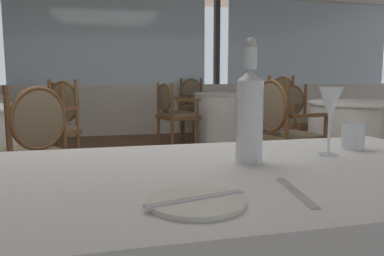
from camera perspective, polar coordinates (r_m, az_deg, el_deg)
The scene contains 19 objects.
ground_plane at distance 2.83m, azimuth -8.72°, elevation -12.75°, with size 15.14×15.14×0.00m, color brown.
window_wall_far at distance 6.57m, azimuth -12.00°, elevation 8.06°, with size 11.65×0.14×2.61m.
side_plate at distance 0.74m, azimuth 0.61°, elevation -10.88°, with size 0.19×0.19×0.01m, color silver.
butter_knife at distance 0.73m, azimuth 0.62°, elevation -10.50°, with size 0.21×0.02×0.00m, color silver.
dinner_fork at distance 0.83m, azimuth 15.19°, elevation -9.16°, with size 0.21×0.02×0.00m, color silver.
water_bottle at distance 1.07m, azimuth 8.59°, elevation 2.23°, with size 0.08×0.08×0.34m.
wine_glass at distance 1.23m, azimuth 19.95°, elevation 3.17°, with size 0.07×0.07×0.21m.
water_tumbler at distance 1.38m, azimuth 22.86°, elevation -1.13°, with size 0.07×0.07×0.09m, color white.
background_table_0 at distance 5.73m, azimuth 5.50°, elevation 1.52°, with size 1.06×1.06×0.75m.
dining_chair_0_0 at distance 4.98m, azimuth 12.20°, elevation 2.82°, with size 0.62×0.58×1.00m.
dining_chair_0_1 at distance 6.33m, azimuth 12.43°, elevation 3.41°, with size 0.58×0.62×0.91m.
dining_chair_0_2 at distance 6.50m, azimuth 0.43°, elevation 3.91°, with size 0.62×0.58×0.96m.
dining_chair_0_3 at distance 5.20m, azimuth -2.87°, elevation 2.72°, with size 0.58×0.62×0.90m.
dining_chair_1_2 at distance 2.74m, azimuth -23.26°, elevation -2.12°, with size 0.66×0.66×0.94m.
dining_chair_1_3 at distance 4.05m, azimuth -19.82°, elevation 1.20°, with size 0.66×0.66×0.96m.
background_table_2 at distance 4.04m, azimuth 23.95°, elevation -1.70°, with size 1.03×1.03×0.75m.
dining_chair_2_0 at distance 4.69m, azimuth 15.55°, elevation 1.77°, with size 0.59×0.54×0.89m.
dining_chair_2_1 at distance 3.37m, azimuth 13.27°, elevation 0.28°, with size 0.54×0.59×0.97m.
dining_chair_3_2 at distance 5.70m, azimuth -20.98°, elevation 2.63°, with size 0.54×0.59×0.90m.
Camera 1 is at (-0.22, -2.65, 0.98)m, focal length 35.76 mm.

